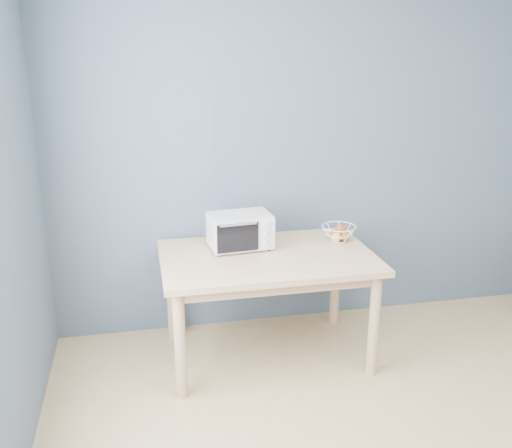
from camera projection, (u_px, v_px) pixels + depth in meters
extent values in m
cube|color=slate|center=(323.00, 154.00, 4.21)|extent=(4.00, 0.01, 2.60)
cube|color=tan|center=(267.00, 257.00, 3.76)|extent=(1.40, 0.90, 0.04)
cylinder|color=tan|center=(180.00, 345.00, 3.41)|extent=(0.07, 0.07, 0.71)
cylinder|color=tan|center=(374.00, 325.00, 3.65)|extent=(0.07, 0.07, 0.71)
cylinder|color=tan|center=(172.00, 294.00, 4.10)|extent=(0.07, 0.07, 0.71)
cylinder|color=tan|center=(335.00, 280.00, 4.34)|extent=(0.07, 0.07, 0.71)
cube|color=beige|center=(240.00, 230.00, 3.84)|extent=(0.43, 0.31, 0.23)
cube|color=black|center=(232.00, 231.00, 3.83)|extent=(0.29, 0.26, 0.18)
cube|color=black|center=(238.00, 238.00, 3.70)|extent=(0.28, 0.04, 0.19)
cylinder|color=silver|center=(238.00, 225.00, 3.65)|extent=(0.25, 0.04, 0.01)
cube|color=beige|center=(267.00, 234.00, 3.76)|extent=(0.11, 0.02, 0.21)
cylinder|color=black|center=(219.00, 255.00, 3.73)|extent=(0.02, 0.02, 0.01)
cylinder|color=black|center=(269.00, 249.00, 3.83)|extent=(0.02, 0.02, 0.01)
cylinder|color=black|center=(212.00, 245.00, 3.92)|extent=(0.02, 0.02, 0.01)
cylinder|color=black|center=(260.00, 240.00, 4.02)|extent=(0.02, 0.02, 0.01)
cylinder|color=silver|center=(267.00, 225.00, 3.73)|extent=(0.04, 0.02, 0.04)
cylinder|color=silver|center=(267.00, 235.00, 3.75)|extent=(0.04, 0.02, 0.04)
cylinder|color=silver|center=(267.00, 244.00, 3.77)|extent=(0.04, 0.02, 0.04)
torus|color=silver|center=(339.00, 226.00, 3.98)|extent=(0.31, 0.31, 0.01)
torus|color=silver|center=(339.00, 233.00, 4.00)|extent=(0.24, 0.24, 0.01)
torus|color=silver|center=(338.00, 240.00, 4.01)|extent=(0.14, 0.14, 0.01)
sphere|color=red|center=(334.00, 235.00, 4.00)|extent=(0.08, 0.08, 0.08)
sphere|color=#C55017|center=(345.00, 236.00, 3.99)|extent=(0.07, 0.07, 0.07)
sphere|color=#FBB861|center=(337.00, 234.00, 4.05)|extent=(0.07, 0.07, 0.07)
sphere|color=red|center=(340.00, 229.00, 3.98)|extent=(0.07, 0.07, 0.07)
sphere|color=#FBB861|center=(337.00, 237.00, 3.96)|extent=(0.07, 0.07, 0.07)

